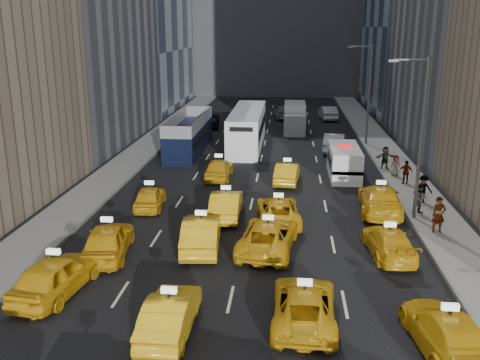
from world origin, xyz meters
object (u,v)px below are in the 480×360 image
Objects in this scene: nypd_van at (344,162)px; box_truck at (295,118)px; pedestrian_0 at (439,215)px; double_decker at (189,134)px; city_bus at (247,128)px.

box_truck reaches higher than nypd_van.
pedestrian_0 is (3.78, -11.07, 0.05)m from nypd_van.
double_decker reaches higher than nypd_van.
nypd_van is at bearing -22.38° from double_decker.
nypd_van reaches higher than pedestrian_0.
nypd_van is 11.70m from pedestrian_0.
box_truck is (4.33, 7.54, -0.23)m from city_bus.
city_bus is 23.73m from pedestrian_0.
double_decker is 1.75× the size of box_truck.
double_decker is at bearing 148.13° from nypd_van.
box_truck is at bearing 98.50° from pedestrian_0.
pedestrian_0 is at bearing -75.84° from box_truck.
nypd_van is 0.50× the size of double_decker.
city_bus is 2.05× the size of box_truck.
box_truck is at bearing 98.20° from nypd_van.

